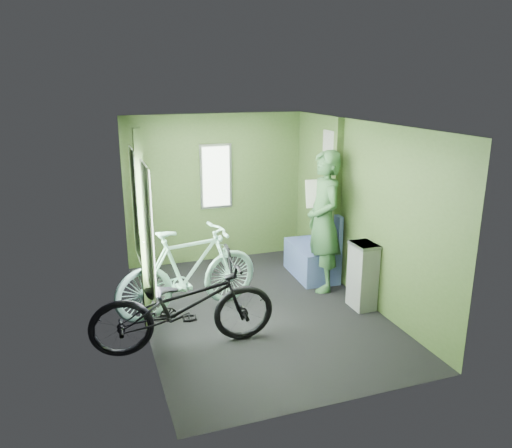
{
  "coord_description": "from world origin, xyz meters",
  "views": [
    {
      "loc": [
        -1.91,
        -5.38,
        2.78
      ],
      "look_at": [
        0.0,
        0.1,
        1.1
      ],
      "focal_mm": 35.0,
      "sensor_mm": 36.0,
      "label": 1
    }
  ],
  "objects_px": {
    "bicycle_mint": "(190,313)",
    "waste_box": "(363,276)",
    "bench_seat": "(313,256)",
    "passenger": "(324,221)",
    "bicycle_black": "(186,348)"
  },
  "relations": [
    {
      "from": "passenger",
      "to": "bicycle_black",
      "type": "bearing_deg",
      "value": -58.75
    },
    {
      "from": "bicycle_mint",
      "to": "bench_seat",
      "type": "relative_size",
      "value": 1.88
    },
    {
      "from": "waste_box",
      "to": "bench_seat",
      "type": "relative_size",
      "value": 0.86
    },
    {
      "from": "bicycle_mint",
      "to": "bench_seat",
      "type": "xyz_separation_m",
      "value": [
        1.97,
        0.63,
        0.29
      ]
    },
    {
      "from": "waste_box",
      "to": "bench_seat",
      "type": "xyz_separation_m",
      "value": [
        -0.11,
        1.18,
        -0.13
      ]
    },
    {
      "from": "waste_box",
      "to": "bench_seat",
      "type": "height_order",
      "value": "bench_seat"
    },
    {
      "from": "bicycle_black",
      "to": "passenger",
      "type": "distance_m",
      "value": 2.53
    },
    {
      "from": "bicycle_mint",
      "to": "waste_box",
      "type": "bearing_deg",
      "value": -117.41
    },
    {
      "from": "passenger",
      "to": "waste_box",
      "type": "distance_m",
      "value": 0.92
    },
    {
      "from": "waste_box",
      "to": "passenger",
      "type": "bearing_deg",
      "value": 105.21
    },
    {
      "from": "bicycle_mint",
      "to": "passenger",
      "type": "height_order",
      "value": "passenger"
    },
    {
      "from": "passenger",
      "to": "bench_seat",
      "type": "relative_size",
      "value": 1.93
    },
    {
      "from": "passenger",
      "to": "bench_seat",
      "type": "height_order",
      "value": "passenger"
    },
    {
      "from": "passenger",
      "to": "bench_seat",
      "type": "xyz_separation_m",
      "value": [
        0.09,
        0.45,
        -0.66
      ]
    },
    {
      "from": "bicycle_mint",
      "to": "waste_box",
      "type": "xyz_separation_m",
      "value": [
        2.08,
        -0.56,
        0.43
      ]
    }
  ]
}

